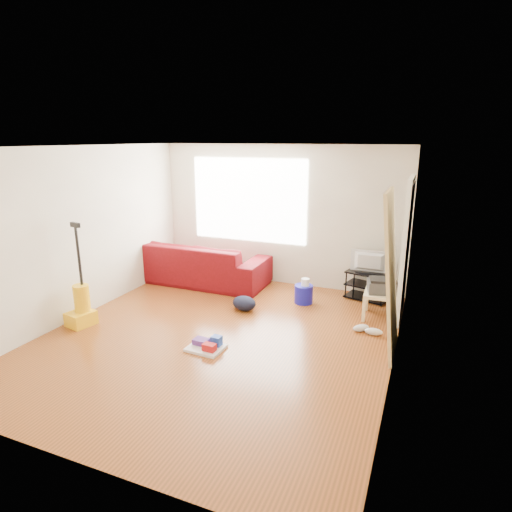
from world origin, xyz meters
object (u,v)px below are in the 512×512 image
at_px(sofa, 199,281).
at_px(cleaning_tray, 207,346).
at_px(backpack, 244,310).
at_px(bucket, 303,303).
at_px(vacuum, 81,306).
at_px(side_table, 381,296).
at_px(tv_stand, 367,285).

bearing_deg(sofa, cleaning_tray, 121.65).
bearing_deg(cleaning_tray, backpack, 93.53).
xyz_separation_m(bucket, vacuum, (-2.72, -2.01, 0.27)).
bearing_deg(vacuum, side_table, 37.49).
relative_size(side_table, bucket, 1.72).
bearing_deg(side_table, vacuum, -154.77).
xyz_separation_m(side_table, vacuum, (-3.95, -1.86, -0.06)).
bearing_deg(tv_stand, cleaning_tray, -107.91).
bearing_deg(backpack, vacuum, -127.11).
relative_size(backpack, vacuum, 0.27).
distance_m(tv_stand, vacuum, 4.47).
bearing_deg(backpack, cleaning_tray, -68.77).
relative_size(side_table, vacuum, 0.35).
xyz_separation_m(sofa, cleaning_tray, (1.42, -2.30, 0.05)).
height_order(bucket, cleaning_tray, cleaning_tray).
relative_size(side_table, backpack, 1.30).
bearing_deg(backpack, tv_stand, 52.85).
relative_size(bucket, backpack, 0.76).
bearing_deg(backpack, sofa, 162.72).
bearing_deg(bucket, vacuum, -143.51).
xyz_separation_m(sofa, side_table, (3.34, -0.44, 0.34)).
xyz_separation_m(side_table, backpack, (-2.01, -0.49, -0.34)).
height_order(sofa, cleaning_tray, sofa).
xyz_separation_m(bucket, cleaning_tray, (-0.69, -2.01, 0.05)).
bearing_deg(tv_stand, backpack, -130.46).
distance_m(tv_stand, backpack, 2.10).
height_order(cleaning_tray, vacuum, vacuum).
bearing_deg(sofa, vacuum, 75.08).
height_order(bucket, backpack, bucket).
relative_size(sofa, backpack, 6.52).
bearing_deg(vacuum, cleaning_tray, 12.46).
relative_size(bucket, cleaning_tray, 0.64).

